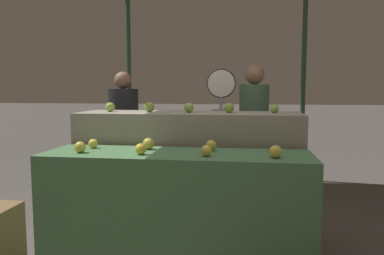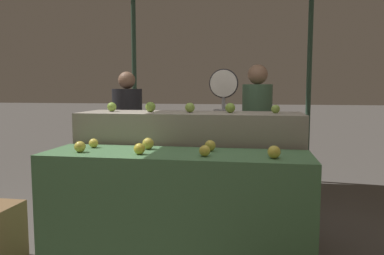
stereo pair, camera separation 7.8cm
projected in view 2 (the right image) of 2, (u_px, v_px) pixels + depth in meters
The scene contains 17 objects.
display_counter_front at pixel (176, 214), 2.70m from camera, with size 1.90×0.55×0.90m, color #4C7A4C.
display_counter_back at pixel (190, 178), 3.28m from camera, with size 1.90×0.55×1.15m, color gray.
apple_front_0 at pixel (80, 147), 2.66m from camera, with size 0.08×0.08×0.08m, color gold.
apple_front_1 at pixel (139, 149), 2.58m from camera, with size 0.08×0.08×0.08m, color gold.
apple_front_2 at pixel (205, 151), 2.51m from camera, with size 0.08×0.08×0.08m, color yellow.
apple_front_3 at pixel (274, 152), 2.43m from camera, with size 0.08×0.08×0.08m, color yellow.
apple_front_4 at pixel (94, 143), 2.87m from camera, with size 0.07×0.07×0.07m, color yellow.
apple_front_5 at pixel (148, 144), 2.80m from camera, with size 0.09×0.09×0.09m, color gold.
apple_front_6 at pixel (210, 146), 2.71m from camera, with size 0.08×0.08×0.08m, color gold.
apple_back_0 at pixel (112, 107), 3.34m from camera, with size 0.08×0.08×0.08m, color #84AD3D.
apple_back_1 at pixel (150, 107), 3.26m from camera, with size 0.09×0.09×0.09m, color #7AA338.
apple_back_2 at pixel (190, 108), 3.20m from camera, with size 0.08×0.08×0.08m, color #8EB247.
apple_back_3 at pixel (230, 108), 3.15m from camera, with size 0.08×0.08×0.08m, color #84AD3D.
apple_back_4 at pixel (276, 109), 3.09m from camera, with size 0.07×0.07×0.07m, color #8EB247.
produce_scale at pixel (223, 111), 3.75m from camera, with size 0.29×0.20×1.55m.
person_vendor_at_scale at pixel (257, 127), 4.03m from camera, with size 0.38×0.38×1.61m.
person_customer_left at pixel (128, 127), 4.51m from camera, with size 0.38×0.38×1.55m.
Camera 2 is at (0.56, -2.57, 1.35)m, focal length 35.00 mm.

